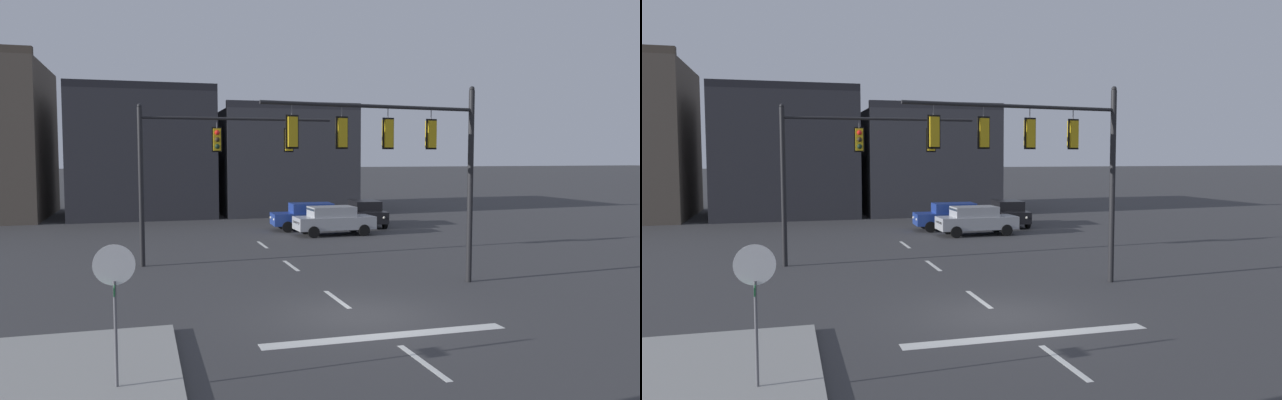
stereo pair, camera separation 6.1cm
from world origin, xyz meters
TOP-DOWN VIEW (x-y plane):
  - ground_plane at (0.00, 0.00)m, footprint 400.00×400.00m
  - sidewalk_near_corner at (-7.56, -4.00)m, footprint 5.00×8.00m
  - stop_bar_paint at (0.00, -2.00)m, footprint 6.40×0.50m
  - lane_centreline at (0.00, 2.00)m, footprint 0.16×26.40m
  - signal_mast_near_side at (2.60, 2.82)m, footprint 7.75×1.26m
  - signal_mast_far_side at (-3.39, 9.53)m, footprint 7.96×0.38m
  - stop_sign at (-6.28, -3.98)m, footprint 0.76×0.64m
  - car_lot_nearside at (4.52, 16.53)m, footprint 4.47×1.95m
  - car_lot_middle at (7.75, 20.08)m, footprint 2.28×4.59m
  - car_lot_farside at (3.85, 19.16)m, footprint 4.52×2.06m
  - building_row at (-5.98, 32.33)m, footprint 30.59×13.05m

SIDE VIEW (x-z plane):
  - ground_plane at x=0.00m, z-range 0.00..0.00m
  - lane_centreline at x=0.00m, z-range 0.00..0.01m
  - stop_bar_paint at x=0.00m, z-range 0.00..0.01m
  - sidewalk_near_corner at x=-7.56m, z-range 0.00..0.15m
  - car_lot_nearside at x=4.52m, z-range 0.05..1.66m
  - car_lot_middle at x=7.75m, z-range 0.05..1.66m
  - car_lot_farside at x=3.85m, z-range 0.05..1.66m
  - stop_sign at x=-6.28m, z-range 0.73..3.56m
  - signal_mast_far_side at x=-3.39m, z-range 1.19..7.69m
  - building_row at x=-5.98m, z-range -1.05..10.27m
  - signal_mast_near_side at x=2.60m, z-range 1.26..8.11m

